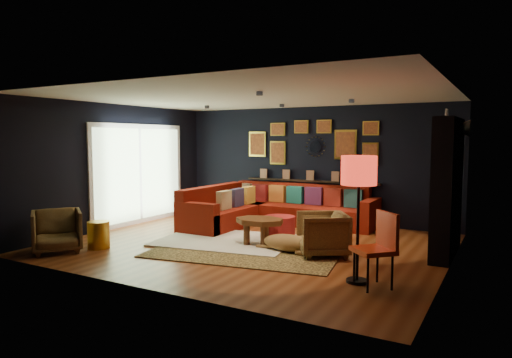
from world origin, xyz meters
The scene contains 20 objects.
floor centered at (0.00, 0.00, 0.00)m, with size 6.50×6.50×0.00m, color brown.
room_walls centered at (0.00, 0.00, 1.59)m, with size 6.50×6.50×6.50m.
sectional centered at (-0.61, 1.81, 0.32)m, with size 3.41×2.69×0.86m.
ledge centered at (0.00, 2.68, 0.92)m, with size 3.20×0.12×0.04m, color black.
gallery_wall centered at (-0.01, 2.72, 1.81)m, with size 3.15×0.04×1.02m.
sunburst_mirror centered at (0.10, 2.72, 1.70)m, with size 0.47×0.16×0.47m.
fireplace centered at (3.09, 0.90, 1.02)m, with size 0.31×1.60×2.20m.
deer_head centered at (3.14, 1.40, 2.05)m, with size 0.50×0.28×0.45m.
sliding_door centered at (-3.22, 0.60, 1.10)m, with size 0.06×2.80×2.20m.
ceiling_spots centered at (0.00, 0.80, 2.56)m, with size 3.30×2.50×0.06m.
shag_rug centered at (-0.52, -0.02, 0.02)m, with size 2.40×1.75×0.03m, color white.
leopard_rug centered at (0.15, -0.35, 0.01)m, with size 3.08×2.20×0.02m, color tan.
coffee_table centered at (0.16, -0.01, 0.39)m, with size 0.92×0.70×0.45m.
pouf centered at (0.20, 0.70, 0.23)m, with size 0.59×0.59×0.39m, color maroon.
armchair_left centered at (-2.55, -2.05, 0.39)m, with size 0.75×0.70×0.77m, color #A97C40.
armchair_right centered at (1.38, -0.11, 0.39)m, with size 0.75×0.70×0.77m, color #A97C40.
gold_stool centered at (-2.16, -1.53, 0.23)m, with size 0.37×0.37×0.46m, color gold.
orange_chair centered at (2.57, -1.24, 0.57)m, with size 0.64×0.64×0.96m.
floor_lamp centered at (2.28, -1.20, 1.40)m, with size 0.46×0.46×1.66m.
dog centered at (0.82, -0.20, 0.21)m, with size 1.24×0.61×0.39m, color #9F7A41, non-canonical shape.
Camera 1 is at (3.98, -6.92, 1.87)m, focal length 32.00 mm.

